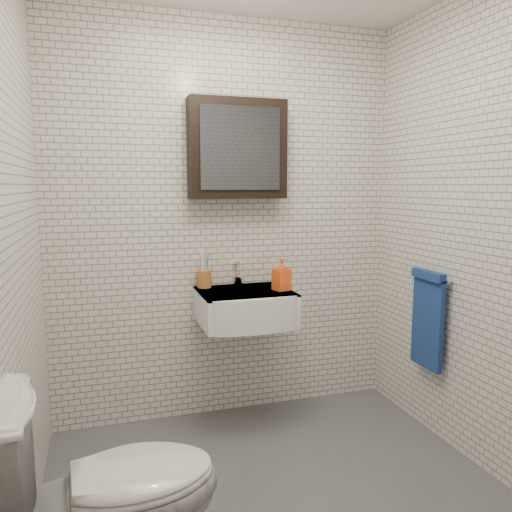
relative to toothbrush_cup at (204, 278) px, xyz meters
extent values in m
cube|color=#4C4E53|center=(0.16, -0.94, -0.91)|extent=(2.20, 2.00, 0.01)
cube|color=silver|center=(0.16, 0.06, 0.34)|extent=(2.20, 0.02, 2.50)
cube|color=silver|center=(0.16, -1.94, 0.34)|extent=(2.20, 0.02, 2.50)
cube|color=silver|center=(-0.94, -0.94, 0.34)|extent=(0.02, 2.00, 2.50)
cube|color=silver|center=(1.26, -0.94, 0.34)|extent=(0.02, 2.00, 2.50)
cube|color=white|center=(0.21, -0.17, -0.16)|extent=(0.55, 0.45, 0.20)
cylinder|color=silver|center=(0.21, -0.15, -0.07)|extent=(0.31, 0.31, 0.02)
cylinder|color=silver|center=(0.21, -0.15, -0.06)|extent=(0.04, 0.04, 0.01)
cube|color=white|center=(0.21, -0.17, -0.07)|extent=(0.55, 0.45, 0.01)
cylinder|color=silver|center=(0.21, 0.00, -0.03)|extent=(0.06, 0.06, 0.06)
cylinder|color=silver|center=(0.21, 0.00, 0.03)|extent=(0.03, 0.03, 0.08)
cylinder|color=silver|center=(0.21, -0.06, 0.06)|extent=(0.02, 0.12, 0.02)
cube|color=silver|center=(0.21, 0.03, 0.08)|extent=(0.02, 0.09, 0.01)
cube|color=black|center=(0.21, -0.01, 0.79)|extent=(0.60, 0.14, 0.60)
cube|color=#3F444C|center=(0.21, -0.09, 0.79)|extent=(0.49, 0.01, 0.49)
cylinder|color=silver|center=(1.22, -0.59, 0.04)|extent=(0.02, 0.30, 0.02)
cylinder|color=silver|center=(1.24, -0.46, 0.04)|extent=(0.04, 0.02, 0.02)
cylinder|color=silver|center=(1.24, -0.72, 0.04)|extent=(0.04, 0.02, 0.02)
cube|color=navy|center=(1.21, -0.59, -0.23)|extent=(0.03, 0.26, 0.54)
cube|color=navy|center=(1.20, -0.59, 0.05)|extent=(0.05, 0.26, 0.05)
cylinder|color=#A8672A|center=(0.00, 0.00, -0.01)|extent=(0.10, 0.10, 0.11)
cylinder|color=white|center=(-0.02, -0.01, 0.06)|extent=(0.02, 0.03, 0.21)
cylinder|color=#3C97C2|center=(0.01, -0.01, 0.05)|extent=(0.02, 0.02, 0.19)
cylinder|color=white|center=(-0.01, 0.02, 0.07)|extent=(0.02, 0.04, 0.22)
cylinder|color=#3C97C2|center=(0.02, 0.01, 0.06)|extent=(0.03, 0.04, 0.19)
imported|color=orange|center=(0.43, -0.22, 0.04)|extent=(0.11, 0.11, 0.20)
imported|color=silver|center=(-0.64, -1.32, -0.50)|extent=(0.84, 0.52, 0.83)
camera|label=1|loc=(-0.60, -3.00, 0.57)|focal=35.00mm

